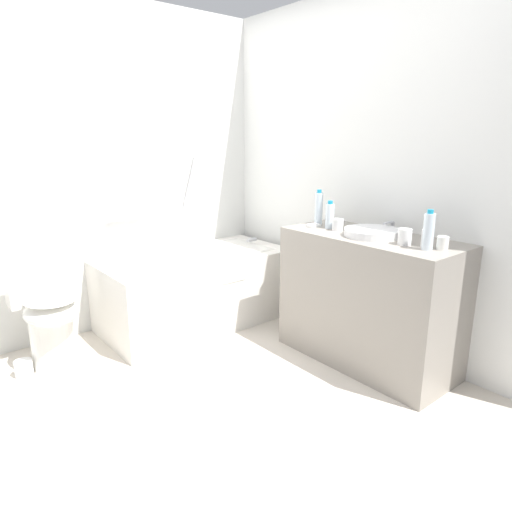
{
  "coord_description": "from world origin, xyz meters",
  "views": [
    {
      "loc": [
        -1.22,
        -2.05,
        1.48
      ],
      "look_at": [
        0.6,
        0.16,
        0.72
      ],
      "focal_mm": 31.55,
      "sensor_mm": 36.0,
      "label": 1
    }
  ],
  "objects_px": {
    "toilet": "(48,314)",
    "drinking_glass_2": "(443,243)",
    "water_bottle_2": "(429,231)",
    "drinking_glass_1": "(405,237)",
    "water_bottle_1": "(330,216)",
    "toilet_paper_roll": "(24,368)",
    "soap_dish": "(313,225)",
    "drinking_glass_3": "(427,238)",
    "drinking_glass_0": "(338,225)",
    "water_bottle_0": "(319,208)",
    "sink_basin": "(372,233)",
    "sink_faucet": "(391,227)",
    "bathtub": "(196,286)"
  },
  "relations": [
    {
      "from": "toilet",
      "to": "drinking_glass_2",
      "type": "xyz_separation_m",
      "value": [
        1.66,
        -1.77,
        0.55
      ]
    },
    {
      "from": "toilet",
      "to": "drinking_glass_2",
      "type": "height_order",
      "value": "drinking_glass_2"
    },
    {
      "from": "water_bottle_2",
      "to": "drinking_glass_1",
      "type": "distance_m",
      "value": 0.16
    },
    {
      "from": "water_bottle_1",
      "to": "toilet_paper_roll",
      "type": "bearing_deg",
      "value": 153.62
    },
    {
      "from": "toilet",
      "to": "water_bottle_1",
      "type": "relative_size",
      "value": 3.72
    },
    {
      "from": "soap_dish",
      "to": "toilet_paper_roll",
      "type": "xyz_separation_m",
      "value": [
        -1.78,
        0.8,
        -0.83
      ]
    },
    {
      "from": "toilet",
      "to": "drinking_glass_3",
      "type": "distance_m",
      "value": 2.42
    },
    {
      "from": "drinking_glass_0",
      "to": "drinking_glass_1",
      "type": "bearing_deg",
      "value": -91.83
    },
    {
      "from": "toilet_paper_roll",
      "to": "water_bottle_0",
      "type": "bearing_deg",
      "value": -22.41
    },
    {
      "from": "water_bottle_0",
      "to": "toilet_paper_roll",
      "type": "height_order",
      "value": "water_bottle_0"
    },
    {
      "from": "sink_basin",
      "to": "drinking_glass_1",
      "type": "bearing_deg",
      "value": -100.04
    },
    {
      "from": "drinking_glass_0",
      "to": "toilet_paper_roll",
      "type": "xyz_separation_m",
      "value": [
        -1.82,
        0.99,
        -0.86
      ]
    },
    {
      "from": "sink_basin",
      "to": "drinking_glass_1",
      "type": "height_order",
      "value": "drinking_glass_1"
    },
    {
      "from": "water_bottle_1",
      "to": "drinking_glass_2",
      "type": "height_order",
      "value": "water_bottle_1"
    },
    {
      "from": "drinking_glass_2",
      "to": "drinking_glass_0",
      "type": "bearing_deg",
      "value": 93.24
    },
    {
      "from": "water_bottle_1",
      "to": "drinking_glass_1",
      "type": "relative_size",
      "value": 2.02
    },
    {
      "from": "toilet",
      "to": "sink_faucet",
      "type": "bearing_deg",
      "value": 54.11
    },
    {
      "from": "sink_basin",
      "to": "water_bottle_0",
      "type": "height_order",
      "value": "water_bottle_0"
    },
    {
      "from": "toilet_paper_roll",
      "to": "water_bottle_2",
      "type": "bearing_deg",
      "value": -42.89
    },
    {
      "from": "drinking_glass_0",
      "to": "drinking_glass_3",
      "type": "bearing_deg",
      "value": -86.63
    },
    {
      "from": "sink_faucet",
      "to": "water_bottle_1",
      "type": "xyz_separation_m",
      "value": [
        -0.22,
        0.34,
        0.06
      ]
    },
    {
      "from": "bathtub",
      "to": "drinking_glass_1",
      "type": "relative_size",
      "value": 15.79
    },
    {
      "from": "drinking_glass_2",
      "to": "toilet_paper_roll",
      "type": "distance_m",
      "value": 2.67
    },
    {
      "from": "toilet",
      "to": "drinking_glass_1",
      "type": "xyz_separation_m",
      "value": [
        1.6,
        -1.57,
        0.56
      ]
    },
    {
      "from": "drinking_glass_1",
      "to": "drinking_glass_2",
      "type": "bearing_deg",
      "value": -74.17
    },
    {
      "from": "water_bottle_1",
      "to": "drinking_glass_2",
      "type": "bearing_deg",
      "value": -88.04
    },
    {
      "from": "water_bottle_2",
      "to": "sink_basin",
      "type": "bearing_deg",
      "value": 82.29
    },
    {
      "from": "drinking_glass_0",
      "to": "water_bottle_0",
      "type": "bearing_deg",
      "value": 77.46
    },
    {
      "from": "sink_basin",
      "to": "drinking_glass_2",
      "type": "relative_size",
      "value": 4.69
    },
    {
      "from": "water_bottle_1",
      "to": "water_bottle_2",
      "type": "distance_m",
      "value": 0.76
    },
    {
      "from": "sink_basin",
      "to": "soap_dish",
      "type": "xyz_separation_m",
      "value": [
        -0.07,
        0.45,
        -0.01
      ]
    },
    {
      "from": "toilet_paper_roll",
      "to": "sink_basin",
      "type": "bearing_deg",
      "value": -34.14
    },
    {
      "from": "water_bottle_0",
      "to": "water_bottle_1",
      "type": "bearing_deg",
      "value": -104.8
    },
    {
      "from": "sink_faucet",
      "to": "water_bottle_0",
      "type": "xyz_separation_m",
      "value": [
        -0.19,
        0.48,
        0.09
      ]
    },
    {
      "from": "water_bottle_1",
      "to": "drinking_glass_1",
      "type": "xyz_separation_m",
      "value": [
        -0.03,
        -0.61,
        -0.04
      ]
    },
    {
      "from": "drinking_glass_3",
      "to": "toilet_paper_roll",
      "type": "xyz_separation_m",
      "value": [
        -1.85,
        1.62,
        -0.87
      ]
    },
    {
      "from": "water_bottle_2",
      "to": "drinking_glass_0",
      "type": "relative_size",
      "value": 2.86
    },
    {
      "from": "sink_faucet",
      "to": "bathtub",
      "type": "bearing_deg",
      "value": 119.16
    },
    {
      "from": "drinking_glass_0",
      "to": "water_bottle_1",
      "type": "bearing_deg",
      "value": 81.2
    },
    {
      "from": "bathtub",
      "to": "water_bottle_0",
      "type": "height_order",
      "value": "bathtub"
    },
    {
      "from": "water_bottle_0",
      "to": "drinking_glass_1",
      "type": "xyz_separation_m",
      "value": [
        -0.07,
        -0.74,
        -0.07
      ]
    },
    {
      "from": "water_bottle_2",
      "to": "drinking_glass_1",
      "type": "bearing_deg",
      "value": 86.44
    },
    {
      "from": "sink_faucet",
      "to": "water_bottle_1",
      "type": "height_order",
      "value": "water_bottle_1"
    },
    {
      "from": "toilet",
      "to": "soap_dish",
      "type": "bearing_deg",
      "value": 60.81
    },
    {
      "from": "toilet",
      "to": "drinking_glass_1",
      "type": "distance_m",
      "value": 2.31
    },
    {
      "from": "sink_faucet",
      "to": "drinking_glass_1",
      "type": "relative_size",
      "value": 1.61
    },
    {
      "from": "drinking_glass_0",
      "to": "drinking_glass_1",
      "type": "relative_size",
      "value": 0.84
    },
    {
      "from": "bathtub",
      "to": "sink_faucet",
      "type": "distance_m",
      "value": 1.6
    },
    {
      "from": "sink_faucet",
      "to": "drinking_glass_0",
      "type": "bearing_deg",
      "value": 132.36
    },
    {
      "from": "bathtub",
      "to": "drinking_glass_1",
      "type": "bearing_deg",
      "value": -73.19
    }
  ]
}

